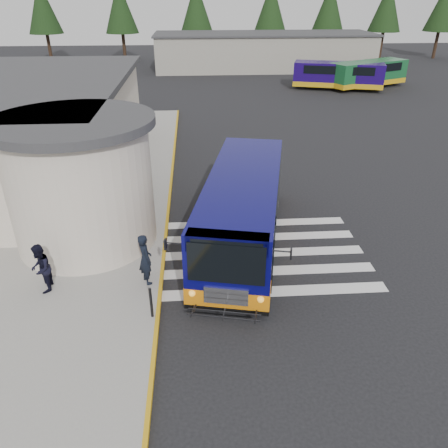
{
  "coord_description": "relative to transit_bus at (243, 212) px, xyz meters",
  "views": [
    {
      "loc": [
        -2.75,
        -14.71,
        8.83
      ],
      "look_at": [
        -1.78,
        -0.5,
        1.14
      ],
      "focal_mm": 35.0,
      "sensor_mm": 36.0,
      "label": 1
    }
  ],
  "objects": [
    {
      "name": "ground",
      "position": [
        1.02,
        -0.02,
        -1.34
      ],
      "size": [
        140.0,
        140.0,
        0.0
      ],
      "primitive_type": "plane",
      "color": "black",
      "rests_on": "ground"
    },
    {
      "name": "pedestrian_b",
      "position": [
        -6.76,
        -2.81,
        -0.35
      ],
      "size": [
        0.72,
        0.88,
        1.68
      ],
      "primitive_type": "imported",
      "rotation": [
        0.0,
        0.0,
        -1.46
      ],
      "color": "black",
      "rests_on": "sidewalk"
    },
    {
      "name": "transit_bus",
      "position": [
        0.0,
        0.0,
        0.0
      ],
      "size": [
        4.95,
        10.23,
        2.8
      ],
      "rotation": [
        0.0,
        0.0,
        -0.21
      ],
      "color": "#080651",
      "rests_on": "ground"
    },
    {
      "name": "bollard",
      "position": [
        -3.18,
        -4.37,
        -0.68
      ],
      "size": [
        0.08,
        0.08,
        1.03
      ],
      "primitive_type": "cylinder",
      "color": "black",
      "rests_on": "sidewalk"
    },
    {
      "name": "pedestrian_a",
      "position": [
        -3.48,
        -2.57,
        -0.29
      ],
      "size": [
        0.68,
        0.78,
        1.8
      ],
      "primitive_type": "imported",
      "rotation": [
        0.0,
        0.0,
        2.04
      ],
      "color": "black",
      "rests_on": "sidewalk"
    },
    {
      "name": "station_building",
      "position": [
        -9.82,
        6.89,
        1.23
      ],
      "size": [
        12.7,
        18.7,
        4.8
      ],
      "color": "#BDB2A0",
      "rests_on": "ground"
    },
    {
      "name": "tree_line",
      "position": [
        7.31,
        49.98,
        5.43
      ],
      "size": [
        58.4,
        4.4,
        10.0
      ],
      "color": "black",
      "rests_on": "ground"
    },
    {
      "name": "depot_building",
      "position": [
        7.02,
        41.98,
        0.77
      ],
      "size": [
        26.4,
        8.4,
        4.2
      ],
      "color": "gray",
      "rests_on": "ground"
    },
    {
      "name": "sidewalk",
      "position": [
        -7.98,
        3.98,
        -1.27
      ],
      "size": [
        10.0,
        34.0,
        0.15
      ],
      "primitive_type": "cube",
      "color": "gray",
      "rests_on": "ground"
    },
    {
      "name": "far_bus_b",
      "position": [
        15.76,
        29.7,
        0.1
      ],
      "size": [
        8.76,
        5.89,
        2.21
      ],
      "rotation": [
        0.0,
        0.0,
        2.02
      ],
      "color": "#16532A",
      "rests_on": "ground"
    },
    {
      "name": "curb_strip",
      "position": [
        -3.03,
        3.98,
        -1.26
      ],
      "size": [
        0.12,
        34.0,
        0.16
      ],
      "primitive_type": "cube",
      "color": "gold",
      "rests_on": "ground"
    },
    {
      "name": "far_bus_a",
      "position": [
        12.51,
        29.01,
        0.09
      ],
      "size": [
        8.89,
        4.79,
        2.21
      ],
      "rotation": [
        0.0,
        0.0,
        1.28
      ],
      "color": "#18064D",
      "rests_on": "ground"
    },
    {
      "name": "crosswalk",
      "position": [
        0.52,
        -0.82,
        -1.34
      ],
      "size": [
        8.0,
        5.35,
        0.01
      ],
      "color": "silver",
      "rests_on": "ground"
    }
  ]
}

